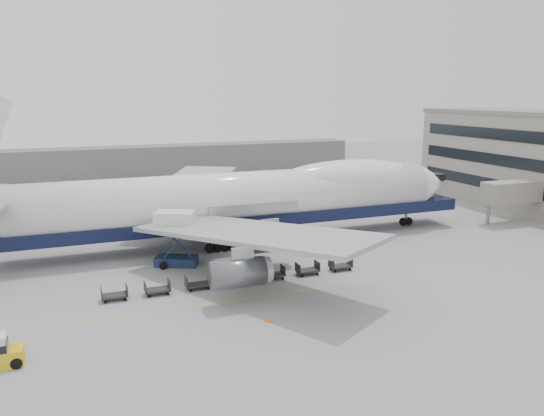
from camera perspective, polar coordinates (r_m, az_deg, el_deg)
name	(u,v)px	position (r m, az deg, el deg)	size (l,w,h in m)	color
ground	(272,272)	(55.72, 0.03, -6.91)	(260.00, 260.00, 0.00)	gray
apron_line	(295,292)	(50.52, 2.53, -8.96)	(60.00, 0.15, 0.01)	gold
hangar	(112,163)	(120.32, -16.81, 4.62)	(110.00, 8.00, 7.00)	slate
airliner	(242,198)	(65.41, -3.26, 1.05)	(67.00, 55.30, 19.98)	white
catering_truck	(175,235)	(57.84, -10.35, -2.85)	(4.94, 4.27, 5.98)	#182A4A
traffic_cone	(268,318)	(44.11, -0.44, -11.79)	(0.42, 0.42, 0.62)	orange
dolly_0	(114,295)	(50.36, -16.59, -8.91)	(2.30, 1.35, 1.30)	#2D2D30
dolly_1	(157,289)	(50.73, -12.23, -8.51)	(2.30, 1.35, 1.30)	#2D2D30
dolly_2	(198,284)	(51.40, -7.98, -8.07)	(2.30, 1.35, 1.30)	#2D2D30
dolly_3	(236,279)	(52.33, -3.86, -7.60)	(2.30, 1.35, 1.30)	#2D2D30
dolly_4	(273,274)	(53.52, 0.09, -7.12)	(2.30, 1.35, 1.30)	#2D2D30
dolly_5	(307,270)	(54.96, 3.83, -6.62)	(2.30, 1.35, 1.30)	#2D2D30
dolly_6	(340,265)	(56.62, 7.37, -6.13)	(2.30, 1.35, 1.30)	#2D2D30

